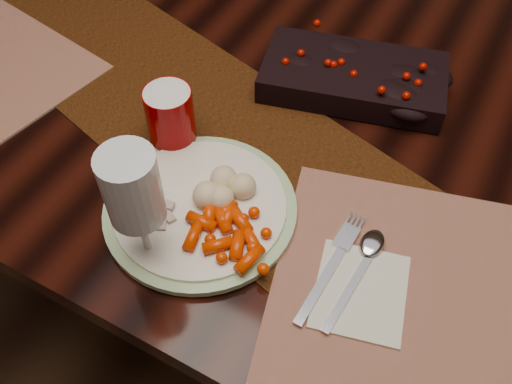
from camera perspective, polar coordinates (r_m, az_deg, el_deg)
The scene contains 14 objects.
floor at distance 1.62m, azimuth 4.03°, elevation -11.34°, with size 5.00×5.00×0.00m, color black.
dining_table at distance 1.30m, azimuth 4.94°, elevation -3.78°, with size 1.80×1.00×0.75m, color black.
table_runner at distance 0.92m, azimuth -0.55°, elevation 3.53°, with size 1.53×0.31×0.00m, color #4F3716.
centerpiece at distance 1.03m, azimuth 9.75°, elevation 11.56°, with size 0.32×0.16×0.06m, color black, non-canonical shape.
placemat_main at distance 0.82m, azimuth 19.75°, elevation -10.40°, with size 0.50×0.37×0.00m, color brown.
dinner_plate at distance 0.85m, azimuth -5.60°, elevation -1.57°, with size 0.29×0.29×0.02m, color silver.
baby_carrots at distance 0.79m, azimuth -3.34°, elevation -4.69°, with size 0.12×0.10×0.02m, color red, non-canonical shape.
mashed_potatoes at distance 0.83m, azimuth -3.47°, elevation 0.61°, with size 0.08×0.07×0.04m, color #D9CD72, non-canonical shape.
turkey_shreds at distance 0.84m, azimuth -9.91°, elevation -1.43°, with size 0.07×0.06×0.02m, color tan, non-canonical shape.
napkin at distance 0.79m, azimuth 10.41°, elevation -9.75°, with size 0.12×0.14×0.00m, color beige.
fork at distance 0.79m, azimuth 7.17°, elevation -7.91°, with size 0.03×0.17×0.00m, color white, non-canonical shape.
spoon at distance 0.79m, azimuth 9.93°, elevation -8.37°, with size 0.03×0.17×0.00m, color white, non-canonical shape.
red_cup at distance 0.92m, azimuth -8.55°, elevation 7.36°, with size 0.08×0.08×0.10m, color #860001.
wine_glass at distance 0.74m, azimuth -11.69°, elevation -1.96°, with size 0.07×0.07×0.20m, color silver, non-canonical shape.
Camera 1 is at (0.25, -0.70, 1.44)m, focal length 40.00 mm.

